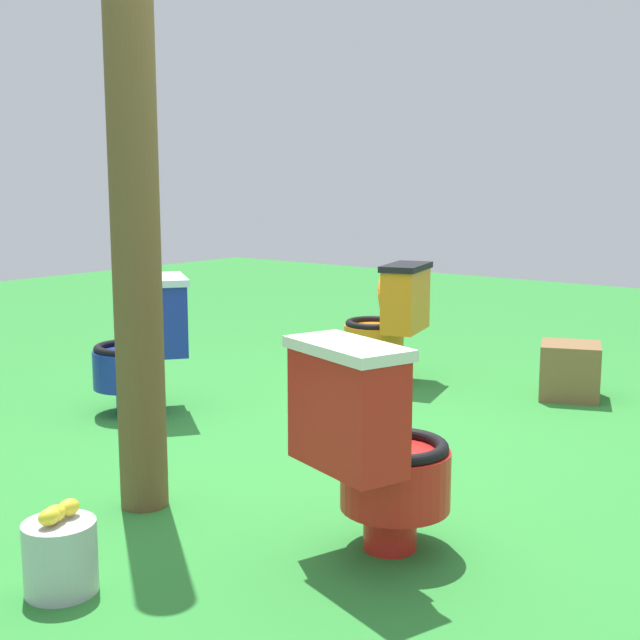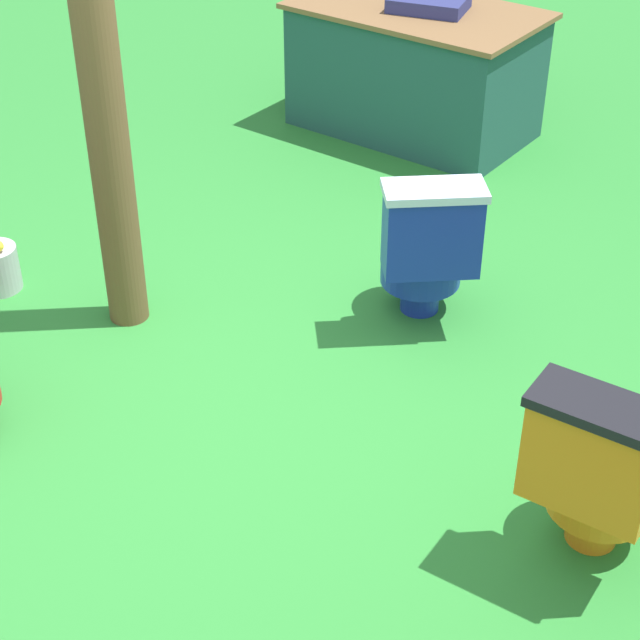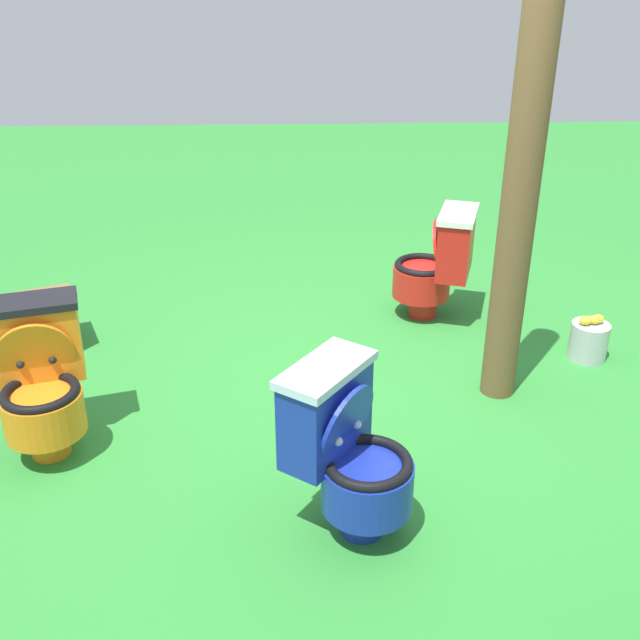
% 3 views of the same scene
% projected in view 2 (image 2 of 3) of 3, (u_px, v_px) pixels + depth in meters
% --- Properties ---
extents(ground, '(14.00, 14.00, 0.00)m').
position_uv_depth(ground, '(227.00, 398.00, 4.34)').
color(ground, '#2D8433').
extents(toilet_blue, '(0.63, 0.61, 0.73)m').
position_uv_depth(toilet_blue, '(426.00, 247.00, 4.63)').
color(toilet_blue, '#192D9E').
rests_on(toilet_blue, ground).
extents(toilet_orange, '(0.52, 0.58, 0.73)m').
position_uv_depth(toilet_orange, '(598.00, 470.00, 3.42)').
color(toilet_orange, orange).
rests_on(toilet_orange, ground).
extents(vendor_table, '(1.61, 1.16, 0.85)m').
position_uv_depth(vendor_table, '(415.00, 70.00, 6.37)').
color(vendor_table, '#23514C').
rests_on(vendor_table, ground).
extents(wooden_post, '(0.18, 0.18, 2.04)m').
position_uv_depth(wooden_post, '(104.00, 109.00, 4.27)').
color(wooden_post, brown).
rests_on(wooden_post, ground).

